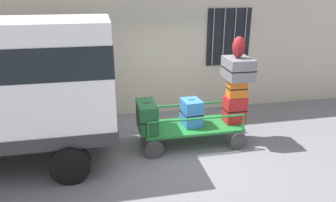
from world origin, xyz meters
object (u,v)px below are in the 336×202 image
object	(u,v)px
suitcase_center_middle	(237,88)
backpack	(239,47)
suitcase_center_bottom	(234,109)
suitcase_left_bottom	(147,117)
suitcase_midleft_bottom	(191,112)
suitcase_center_top	(238,68)
luggage_cart	(191,129)

from	to	relation	value
suitcase_center_middle	backpack	size ratio (longest dim) A/B	0.92
suitcase_center_bottom	suitcase_center_middle	xyz separation A→B (m)	(0.00, -0.02, 0.50)
suitcase_left_bottom	backpack	bearing A→B (deg)	-0.52
suitcase_midleft_bottom	suitcase_center_middle	world-z (taller)	suitcase_center_middle
suitcase_center_bottom	suitcase_center_top	size ratio (longest dim) A/B	0.86
suitcase_midleft_bottom	backpack	size ratio (longest dim) A/B	1.31
suitcase_center_middle	suitcase_center_top	size ratio (longest dim) A/B	0.57
suitcase_center_middle	backpack	bearing A→B (deg)	-152.98
suitcase_left_bottom	suitcase_midleft_bottom	size ratio (longest dim) A/B	1.30
suitcase_center_bottom	suitcase_midleft_bottom	bearing A→B (deg)	177.36
suitcase_left_bottom	suitcase_center_middle	bearing A→B (deg)	-0.11
luggage_cart	suitcase_center_middle	distance (m)	1.32
suitcase_center_top	luggage_cart	bearing A→B (deg)	178.13
suitcase_left_bottom	backpack	distance (m)	2.37
suitcase_left_bottom	suitcase_center_bottom	bearing A→B (deg)	0.55
suitcase_left_bottom	suitcase_center_middle	size ratio (longest dim) A/B	1.87
suitcase_center_middle	suitcase_center_top	bearing A→B (deg)	-90.00
suitcase_center_top	backpack	size ratio (longest dim) A/B	1.59
luggage_cart	backpack	distance (m)	2.00
suitcase_midleft_bottom	suitcase_center_top	xyz separation A→B (m)	(0.98, -0.07, 0.94)
suitcase_midleft_bottom	backpack	world-z (taller)	backpack
suitcase_midleft_bottom	suitcase_center_middle	bearing A→B (deg)	-3.95
luggage_cart	suitcase_midleft_bottom	world-z (taller)	suitcase_midleft_bottom
suitcase_center_bottom	suitcase_center_middle	size ratio (longest dim) A/B	1.49
suitcase_left_bottom	backpack	world-z (taller)	backpack
suitcase_left_bottom	suitcase_center_middle	distance (m)	2.02
suitcase_midleft_bottom	suitcase_center_bottom	distance (m)	0.98
luggage_cart	suitcase_left_bottom	bearing A→B (deg)	-178.35
suitcase_center_top	backpack	distance (m)	0.45
suitcase_center_bottom	suitcase_center_top	bearing A→B (deg)	-90.00
suitcase_center_middle	backpack	world-z (taller)	backpack
backpack	suitcase_midleft_bottom	bearing A→B (deg)	175.11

